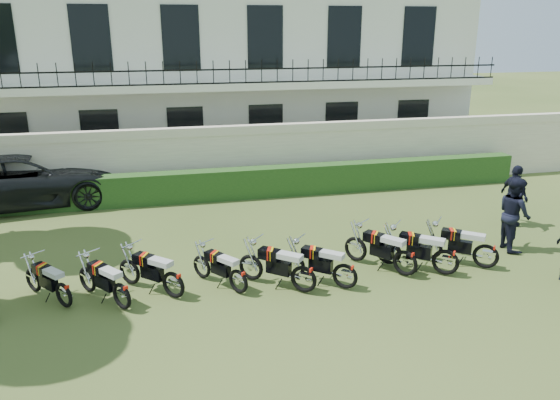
% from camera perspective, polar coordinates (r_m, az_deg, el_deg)
% --- Properties ---
extents(ground, '(100.00, 100.00, 0.00)m').
position_cam_1_polar(ground, '(11.80, 0.98, -10.16)').
color(ground, '#3B4D1E').
rests_on(ground, ground).
extents(perimeter_wall, '(30.00, 0.35, 2.30)m').
position_cam_1_polar(perimeter_wall, '(18.80, -4.78, 4.35)').
color(perimeter_wall, '#ECE1C7').
rests_on(perimeter_wall, ground).
extents(hedge, '(18.00, 0.60, 1.00)m').
position_cam_1_polar(hedge, '(18.37, -1.28, 1.92)').
color(hedge, '#173E16').
rests_on(hedge, ground).
extents(building, '(20.40, 9.60, 7.40)m').
position_cam_1_polar(building, '(24.27, -6.98, 13.40)').
color(building, silver).
rests_on(building, ground).
extents(motorcycle_1, '(1.16, 1.34, 0.92)m').
position_cam_1_polar(motorcycle_1, '(12.04, -21.71, -8.65)').
color(motorcycle_1, black).
rests_on(motorcycle_1, ground).
extents(motorcycle_2, '(1.18, 1.45, 0.97)m').
position_cam_1_polar(motorcycle_2, '(11.58, -16.25, -9.01)').
color(motorcycle_2, black).
rests_on(motorcycle_2, ground).
extents(motorcycle_3, '(1.41, 1.33, 1.01)m').
position_cam_1_polar(motorcycle_3, '(11.77, -11.11, -8.05)').
color(motorcycle_3, black).
rests_on(motorcycle_3, ground).
extents(motorcycle_4, '(1.09, 1.39, 0.92)m').
position_cam_1_polar(motorcycle_4, '(11.80, -4.38, -7.89)').
color(motorcycle_4, black).
rests_on(motorcycle_4, ground).
extents(motorcycle_5, '(1.53, 1.30, 1.04)m').
position_cam_1_polar(motorcycle_5, '(11.78, 2.50, -7.60)').
color(motorcycle_5, black).
rests_on(motorcycle_5, ground).
extents(motorcycle_6, '(1.47, 1.25, 1.00)m').
position_cam_1_polar(motorcycle_6, '(12.01, 6.84, -7.29)').
color(motorcycle_6, black).
rests_on(motorcycle_6, ground).
extents(motorcycle_7, '(1.27, 1.57, 1.05)m').
position_cam_1_polar(motorcycle_7, '(12.84, 12.99, -5.82)').
color(motorcycle_7, black).
rests_on(motorcycle_7, ground).
extents(motorcycle_8, '(1.57, 1.31, 1.07)m').
position_cam_1_polar(motorcycle_8, '(13.11, 16.97, -5.62)').
color(motorcycle_8, black).
rests_on(motorcycle_8, ground).
extents(motorcycle_9, '(1.55, 1.25, 1.03)m').
position_cam_1_polar(motorcycle_9, '(13.77, 20.77, -4.95)').
color(motorcycle_9, black).
rests_on(motorcycle_9, ground).
extents(suv, '(6.52, 3.78, 1.71)m').
position_cam_1_polar(suv, '(19.13, -25.00, 1.97)').
color(suv, black).
rests_on(suv, ground).
extents(officer_4, '(0.84, 1.01, 1.91)m').
position_cam_1_polar(officer_4, '(15.10, 23.29, -1.33)').
color(officer_4, black).
rests_on(officer_4, ground).
extents(officer_5, '(0.50, 1.07, 1.78)m').
position_cam_1_polar(officer_5, '(16.92, 23.28, 0.41)').
color(officer_5, black).
rests_on(officer_5, ground).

